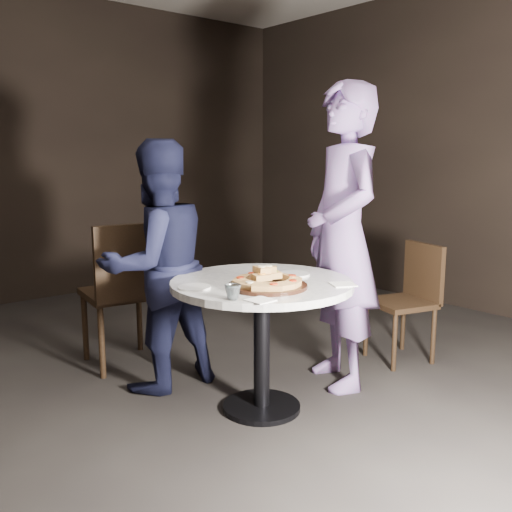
% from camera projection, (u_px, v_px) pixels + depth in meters
% --- Properties ---
extents(floor, '(7.00, 7.00, 0.00)m').
position_uv_depth(floor, '(261.00, 419.00, 3.13)').
color(floor, black).
rests_on(floor, ground).
extents(table, '(1.10, 1.10, 0.75)m').
position_uv_depth(table, '(262.00, 305.00, 3.15)').
color(table, black).
rests_on(table, ground).
extents(serving_board, '(0.49, 0.49, 0.02)m').
position_uv_depth(serving_board, '(268.00, 286.00, 2.96)').
color(serving_board, black).
rests_on(serving_board, table).
extents(focaccia_pile, '(0.37, 0.36, 0.10)m').
position_uv_depth(focaccia_pile, '(267.00, 279.00, 2.96)').
color(focaccia_pile, '#B07F44').
rests_on(focaccia_pile, serving_board).
extents(plate_left, '(0.20, 0.20, 0.01)m').
position_uv_depth(plate_left, '(194.00, 287.00, 2.95)').
color(plate_left, white).
rests_on(plate_left, table).
extents(plate_right, '(0.25, 0.25, 0.01)m').
position_uv_depth(plate_right, '(293.00, 274.00, 3.27)').
color(plate_right, white).
rests_on(plate_right, table).
extents(water_glass, '(0.09, 0.09, 0.07)m').
position_uv_depth(water_glass, '(233.00, 292.00, 2.71)').
color(water_glass, silver).
rests_on(water_glass, table).
extents(napkin_near, '(0.12, 0.12, 0.01)m').
position_uv_depth(napkin_near, '(260.00, 300.00, 2.69)').
color(napkin_near, white).
rests_on(napkin_near, table).
extents(napkin_far, '(0.17, 0.17, 0.01)m').
position_uv_depth(napkin_far, '(343.00, 284.00, 3.02)').
color(napkin_far, white).
rests_on(napkin_far, table).
extents(chair_far, '(0.53, 0.55, 1.00)m').
position_uv_depth(chair_far, '(125.00, 285.00, 3.80)').
color(chair_far, black).
rests_on(chair_far, ground).
extents(chair_right, '(0.49, 0.48, 0.83)m').
position_uv_depth(chair_right, '(411.00, 293.00, 4.01)').
color(chair_right, black).
rests_on(chair_right, ground).
extents(diner_navy, '(0.75, 0.58, 1.53)m').
position_uv_depth(diner_navy, '(157.00, 266.00, 3.47)').
color(diner_navy, black).
rests_on(diner_navy, ground).
extents(diner_teal, '(0.69, 0.81, 1.87)m').
position_uv_depth(diner_teal, '(342.00, 237.00, 3.50)').
color(diner_teal, slate).
rests_on(diner_teal, ground).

